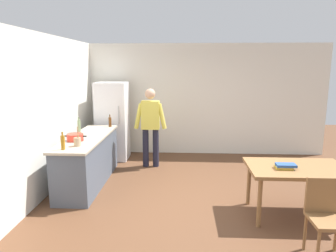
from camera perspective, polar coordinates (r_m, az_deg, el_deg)
The scene contains 14 objects.
ground_plane at distance 5.09m, azimuth 5.53°, elevation -14.20°, with size 14.00×14.00×0.00m, color brown.
wall_back at distance 7.65m, azimuth 4.76°, elevation 4.89°, with size 6.40×0.12×2.70m, color silver.
wall_left at distance 5.41m, azimuth -22.95°, elevation 1.48°, with size 0.12×5.60×2.70m, color silver.
kitchen_counter at distance 5.94m, azimuth -14.52°, elevation -6.11°, with size 0.64×2.20×0.90m.
refrigerator at distance 7.31m, azimuth -10.22°, elevation 0.90°, with size 0.70×0.67×1.80m.
person at distance 6.60m, azimuth -3.27°, elevation 0.65°, with size 0.70×0.22×1.70m.
dining_table at distance 4.84m, azimuth 22.80°, elevation -7.85°, with size 1.40×0.90×0.75m.
chair at distance 4.06m, azimuth 27.33°, elevation -14.03°, with size 0.42×0.42×0.91m.
cooking_pot at distance 5.55m, azimuth -16.80°, elevation -2.00°, with size 0.40×0.28×0.12m.
utensil_jar at distance 5.16m, azimuth -16.43°, elevation -2.75°, with size 0.11×0.11×0.32m.
bottle_vinegar_tall at distance 6.06m, azimuth -16.12°, elevation -0.15°, with size 0.06×0.06×0.32m.
bottle_beer_brown at distance 6.62m, azimuth -10.69°, elevation 0.76°, with size 0.06×0.06×0.26m.
bottle_oil_amber at distance 5.01m, azimuth -18.89°, elevation -2.87°, with size 0.06×0.06×0.28m.
book_stack at distance 4.65m, azimuth 20.81°, elevation -6.97°, with size 0.28×0.15×0.07m.
Camera 1 is at (-0.24, -4.60, 2.17)m, focal length 32.94 mm.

